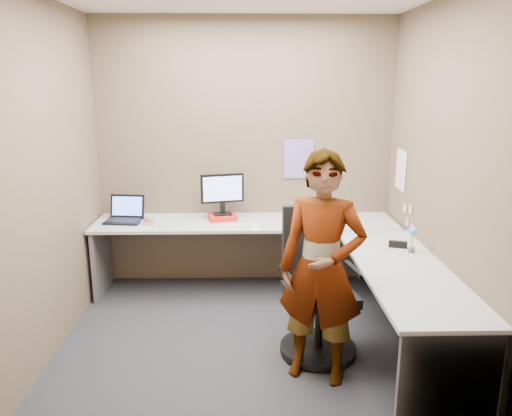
{
  "coord_description": "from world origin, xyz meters",
  "views": [
    {
      "loc": [
        -0.0,
        -3.77,
        2.08
      ],
      "look_at": [
        0.09,
        0.25,
        1.05
      ],
      "focal_mm": 35.0,
      "sensor_mm": 36.0,
      "label": 1
    }
  ],
  "objects_px": {
    "monitor": "(222,191)",
    "person": "(322,269)",
    "desk": "(295,255)",
    "office_chair": "(317,295)"
  },
  "relations": [
    {
      "from": "desk",
      "to": "person",
      "type": "height_order",
      "value": "person"
    },
    {
      "from": "monitor",
      "to": "person",
      "type": "bearing_deg",
      "value": -78.53
    },
    {
      "from": "office_chair",
      "to": "desk",
      "type": "bearing_deg",
      "value": 90.31
    },
    {
      "from": "desk",
      "to": "office_chair",
      "type": "xyz_separation_m",
      "value": [
        0.11,
        -0.59,
        -0.13
      ]
    },
    {
      "from": "desk",
      "to": "office_chair",
      "type": "bearing_deg",
      "value": -78.92
    },
    {
      "from": "desk",
      "to": "monitor",
      "type": "distance_m",
      "value": 1.03
    },
    {
      "from": "person",
      "to": "desk",
      "type": "bearing_deg",
      "value": 115.72
    },
    {
      "from": "desk",
      "to": "office_chair",
      "type": "distance_m",
      "value": 0.61
    },
    {
      "from": "person",
      "to": "monitor",
      "type": "bearing_deg",
      "value": 135.49
    },
    {
      "from": "office_chair",
      "to": "person",
      "type": "relative_size",
      "value": 0.68
    }
  ]
}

